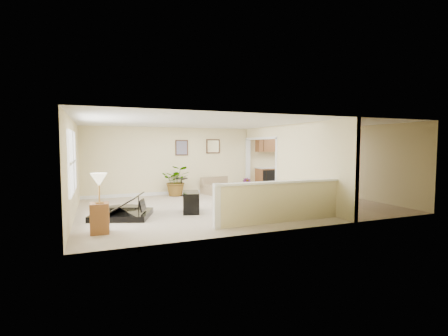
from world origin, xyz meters
name	(u,v)px	position (x,y,z in m)	size (l,w,h in m)	color
floor	(237,206)	(0.00, 0.00, 0.00)	(9.00, 9.00, 0.00)	#B9A98F
back_wall	(206,161)	(0.00, 3.00, 1.25)	(9.00, 0.04, 2.50)	beige
front_wall	(293,173)	(0.00, -3.00, 1.25)	(9.00, 0.04, 2.50)	beige
left_wall	(73,169)	(-4.50, 0.00, 1.25)	(0.04, 6.00, 2.50)	beige
right_wall	(353,162)	(4.50, 0.00, 1.25)	(0.04, 6.00, 2.50)	beige
ceiling	(237,123)	(0.00, 0.00, 2.50)	(9.00, 6.00, 0.04)	silver
kitchen_vinyl	(321,199)	(3.15, 0.00, 0.00)	(2.70, 6.00, 0.01)	#9D856A
interior_partition	(284,164)	(1.80, 0.25, 1.22)	(0.18, 5.99, 2.50)	beige
pony_half_wall	(278,201)	(0.08, -2.30, 0.52)	(3.42, 0.22, 1.00)	beige
left_window	(72,162)	(-4.49, -0.50, 1.45)	(0.05, 2.15, 1.45)	white
wall_art_left	(182,148)	(-0.95, 2.97, 1.75)	(0.48, 0.04, 0.58)	#3E2416
wall_mirror	(213,146)	(0.30, 2.97, 1.80)	(0.55, 0.04, 0.55)	#3E2416
kitchen_cabinets	(280,169)	(3.19, 2.73, 0.87)	(2.36, 0.65, 2.33)	brown
piano	(120,196)	(-3.41, -0.27, 0.55)	(1.93, 1.91, 1.31)	black
piano_bench	(191,202)	(-1.55, -0.39, 0.28)	(0.43, 0.84, 0.56)	black
loveseat	(221,185)	(0.52, 2.70, 0.31)	(1.66, 1.20, 0.82)	tan
accent_table	(182,184)	(-1.07, 2.56, 0.42)	(0.45, 0.45, 0.65)	black
palm_plant	(177,181)	(-1.24, 2.61, 0.54)	(1.25, 1.17, 1.11)	black
small_plant	(247,187)	(1.30, 2.02, 0.26)	(0.41, 0.41, 0.61)	black
lamp_stand	(100,208)	(-3.91, -1.77, 0.54)	(0.39, 0.39, 1.27)	brown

